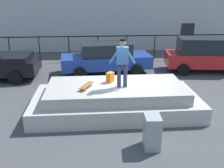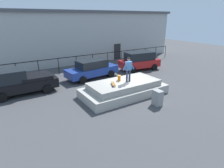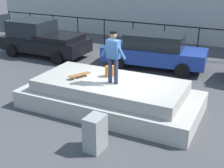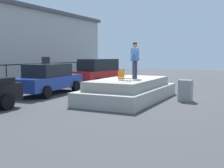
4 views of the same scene
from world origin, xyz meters
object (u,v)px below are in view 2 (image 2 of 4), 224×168
object	(u,v)px
skateboard	(113,84)
car_blue_sedan_mid	(92,69)
utility_box	(158,98)
backpack	(119,78)
car_black_pickup_near	(20,81)
car_red_hatchback_far	(139,61)
skateboarder	(128,68)

from	to	relation	value
skateboard	car_blue_sedan_mid	bearing A→B (deg)	78.93
car_blue_sedan_mid	utility_box	bearing A→B (deg)	-83.22
backpack	car_blue_sedan_mid	size ratio (longest dim) A/B	0.08
car_blue_sedan_mid	car_black_pickup_near	bearing A→B (deg)	-174.83
skateboard	utility_box	xyz separation A→B (m)	(1.85, -2.26, -0.62)
backpack	utility_box	bearing A→B (deg)	-122.51
skateboard	car_red_hatchback_far	xyz separation A→B (m)	(6.47, 4.90, -0.14)
car_blue_sedan_mid	car_red_hatchback_far	distance (m)	5.49
backpack	car_blue_sedan_mid	bearing A→B (deg)	37.24
car_black_pickup_near	backpack	bearing A→B (deg)	-33.14
skateboard	backpack	world-z (taller)	backpack
skateboarder	skateboard	bearing A→B (deg)	-178.15
skateboarder	car_black_pickup_near	world-z (taller)	skateboarder
car_blue_sedan_mid	car_red_hatchback_far	world-z (taller)	car_red_hatchback_far
car_red_hatchback_far	utility_box	size ratio (longest dim) A/B	4.50
skateboarder	car_red_hatchback_far	bearing A→B (deg)	43.01
car_black_pickup_near	car_red_hatchback_far	xyz separation A→B (m)	(11.56, 0.42, 0.05)
car_black_pickup_near	car_red_hatchback_far	world-z (taller)	same
car_red_hatchback_far	backpack	bearing A→B (deg)	-142.34
backpack	car_red_hatchback_far	size ratio (longest dim) A/B	0.08
car_black_pickup_near	car_red_hatchback_far	size ratio (longest dim) A/B	1.07
skateboard	car_red_hatchback_far	size ratio (longest dim) A/B	0.18
skateboarder	skateboard	distance (m)	1.54
skateboarder	skateboard	size ratio (longest dim) A/B	2.10
skateboard	utility_box	world-z (taller)	skateboard
skateboarder	car_black_pickup_near	xyz separation A→B (m)	(-6.35, 4.44, -1.07)
skateboard	car_red_hatchback_far	distance (m)	8.12
skateboarder	car_blue_sedan_mid	world-z (taller)	skateboarder
car_black_pickup_near	skateboarder	bearing A→B (deg)	-34.95
skateboarder	skateboard	xyz separation A→B (m)	(-1.26, -0.04, -0.88)
car_red_hatchback_far	car_blue_sedan_mid	bearing A→B (deg)	178.68
car_blue_sedan_mid	utility_box	distance (m)	7.35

